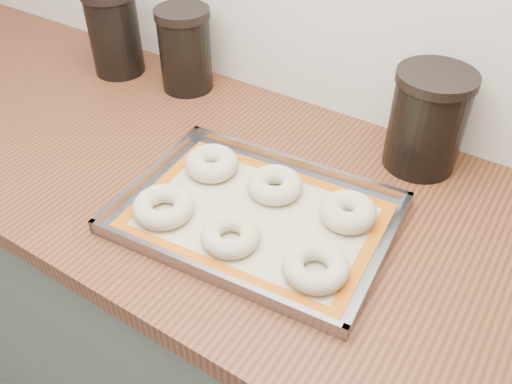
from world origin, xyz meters
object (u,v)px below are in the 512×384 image
Objects in this scene: canister_left at (114,32)px; canister_right at (427,120)px; baking_tray at (256,215)px; bagel_front_left at (163,207)px; bagel_back_left at (212,163)px; bagel_front_right at (316,267)px; bagel_back_mid at (275,185)px; bagel_front_mid at (230,235)px; canister_mid at (185,49)px; bagel_back_right at (348,212)px.

canister_left is 0.77m from canister_right.
baking_tray is 0.37m from canister_right.
bagel_front_left is 1.06× the size of bagel_back_left.
bagel_back_mid is at bearing 139.32° from bagel_front_right.
bagel_front_right reaches higher than baking_tray.
bagel_front_left is at bearing -128.94° from canister_right.
bagel_front_right is 0.53× the size of canister_right.
bagel_back_mid is 0.49× the size of canister_left.
bagel_front_left reaches higher than bagel_front_mid.
canister_left is (-0.58, 0.20, 0.08)m from bagel_back_mid.
bagel_front_right is 1.05× the size of bagel_back_mid.
canister_left reaches higher than bagel_front_left.
bagel_front_right is at bearing -94.61° from canister_right.
canister_mid is at bearing 142.39° from baking_tray.
canister_right is at bearing 2.70° from canister_left.
bagel_back_left is 0.13m from bagel_back_mid.
bagel_front_left is 0.56× the size of canister_mid.
bagel_front_left is 0.20m from bagel_back_mid.
canister_left is (-0.72, 0.20, 0.08)m from bagel_back_right.
baking_tray is 4.65× the size of bagel_front_right.
bagel_back_mid is at bearing 5.01° from bagel_back_left.
bagel_front_mid is at bearing -90.12° from baking_tray.
canister_left reaches higher than bagel_back_right.
bagel_back_right is 0.48× the size of canister_left.
bagel_back_mid is 0.31m from canister_right.
canister_mid is (-0.39, 0.30, 0.09)m from baking_tray.
bagel_back_mid is (-0.01, 0.07, 0.02)m from baking_tray.
bagel_front_mid is at bearing 2.63° from bagel_front_left.
bagel_front_right is 0.55× the size of canister_mid.
canister_left is 1.07× the size of canister_mid.
bagel_front_mid is at bearing -174.18° from bagel_front_right.
canister_right is (0.18, 0.31, 0.09)m from baking_tray.
bagel_front_right is (0.15, 0.02, 0.00)m from bagel_front_mid.
baking_tray is 0.07m from bagel_back_mid.
bagel_front_left and bagel_front_right have the same top height.
bagel_front_left reaches higher than baking_tray.
baking_tray is 2.39× the size of canister_left.
bagel_back_left reaches higher than bagel_front_right.
canister_mid is (-0.25, 0.24, 0.07)m from bagel_back_left.
bagel_front_right is at bearing -33.86° from canister_mid.
bagel_front_right is 0.31m from bagel_back_left.
canister_right is at bearing 51.06° from bagel_front_left.
bagel_front_right is 0.51× the size of canister_left.
bagel_front_mid is at bearing -44.43° from bagel_back_left.
canister_right is at bearing 59.91° from baking_tray.
bagel_back_left is (-0.14, 0.14, 0.00)m from bagel_front_mid.
bagel_back_right is 0.75m from canister_left.
bagel_back_left is 0.41m from canister_right.
canister_mid reaches higher than bagel_front_mid.
bagel_front_left is 0.51m from canister_right.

